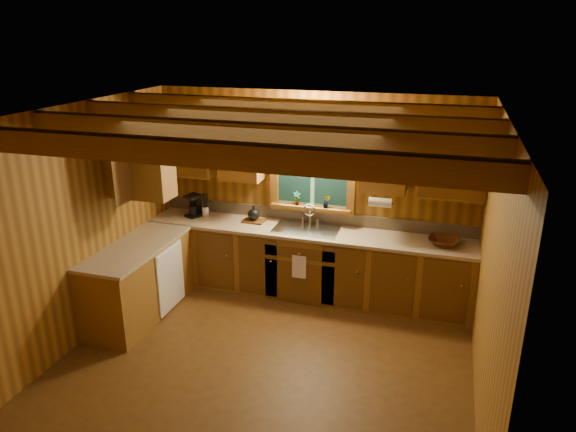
# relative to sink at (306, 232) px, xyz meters

# --- Properties ---
(room) EXTENTS (4.20, 4.20, 4.20)m
(room) POSITION_rel_sink_xyz_m (0.00, -1.60, 0.44)
(room) COLOR #563614
(room) RESTS_ON ground
(ceiling_beams) EXTENTS (4.20, 2.54, 0.18)m
(ceiling_beams) POSITION_rel_sink_xyz_m (0.00, -1.60, 1.63)
(ceiling_beams) COLOR brown
(ceiling_beams) RESTS_ON room
(base_cabinets) EXTENTS (4.20, 2.22, 0.86)m
(base_cabinets) POSITION_rel_sink_xyz_m (-0.49, -0.32, -0.43)
(base_cabinets) COLOR brown
(base_cabinets) RESTS_ON ground
(countertop) EXTENTS (4.20, 2.24, 0.04)m
(countertop) POSITION_rel_sink_xyz_m (-0.48, -0.31, 0.02)
(countertop) COLOR tan
(countertop) RESTS_ON base_cabinets
(backsplash) EXTENTS (4.20, 0.02, 0.16)m
(backsplash) POSITION_rel_sink_xyz_m (0.00, 0.28, 0.12)
(backsplash) COLOR tan
(backsplash) RESTS_ON room
(dishwasher_panel) EXTENTS (0.02, 0.60, 0.80)m
(dishwasher_panel) POSITION_rel_sink_xyz_m (-1.47, -0.92, -0.43)
(dishwasher_panel) COLOR white
(dishwasher_panel) RESTS_ON base_cabinets
(upper_cabinets) EXTENTS (4.19, 1.77, 0.78)m
(upper_cabinets) POSITION_rel_sink_xyz_m (-0.56, -0.18, 0.98)
(upper_cabinets) COLOR brown
(upper_cabinets) RESTS_ON room
(window) EXTENTS (1.12, 0.08, 1.00)m
(window) POSITION_rel_sink_xyz_m (0.00, 0.26, 0.67)
(window) COLOR brown
(window) RESTS_ON room
(window_sill) EXTENTS (1.06, 0.14, 0.04)m
(window_sill) POSITION_rel_sink_xyz_m (0.00, 0.22, 0.26)
(window_sill) COLOR brown
(window_sill) RESTS_ON room
(wall_sconce) EXTENTS (0.45, 0.21, 0.17)m
(wall_sconce) POSITION_rel_sink_xyz_m (0.00, 0.14, 1.31)
(wall_sconce) COLOR black
(wall_sconce) RESTS_ON room
(paper_towel_roll) EXTENTS (0.27, 0.11, 0.11)m
(paper_towel_roll) POSITION_rel_sink_xyz_m (0.92, -0.07, 0.51)
(paper_towel_roll) COLOR white
(paper_towel_roll) RESTS_ON upper_cabinets
(dish_towel) EXTENTS (0.18, 0.01, 0.30)m
(dish_towel) POSITION_rel_sink_xyz_m (0.00, -0.34, -0.34)
(dish_towel) COLOR white
(dish_towel) RESTS_ON base_cabinets
(sink) EXTENTS (0.82, 0.48, 0.43)m
(sink) POSITION_rel_sink_xyz_m (0.00, 0.00, 0.00)
(sink) COLOR silver
(sink) RESTS_ON countertop
(coffee_maker) EXTENTS (0.17, 0.22, 0.30)m
(coffee_maker) POSITION_rel_sink_xyz_m (-1.60, 0.05, 0.19)
(coffee_maker) COLOR black
(coffee_maker) RESTS_ON countertop
(utensil_crock) EXTENTS (0.12, 0.12, 0.33)m
(utensil_crock) POSITION_rel_sink_xyz_m (-1.44, 0.07, 0.13)
(utensil_crock) COLOR silver
(utensil_crock) RESTS_ON countertop
(cutting_board) EXTENTS (0.28, 0.20, 0.02)m
(cutting_board) POSITION_rel_sink_xyz_m (-0.74, 0.06, 0.06)
(cutting_board) COLOR #5B3813
(cutting_board) RESTS_ON countertop
(teakettle) EXTENTS (0.16, 0.16, 0.20)m
(teakettle) POSITION_rel_sink_xyz_m (-0.74, 0.06, 0.15)
(teakettle) COLOR black
(teakettle) RESTS_ON cutting_board
(wicker_basket) EXTENTS (0.39, 0.39, 0.09)m
(wicker_basket) POSITION_rel_sink_xyz_m (1.69, -0.03, 0.09)
(wicker_basket) COLOR #48230C
(wicker_basket) RESTS_ON countertop
(potted_plant_left) EXTENTS (0.11, 0.09, 0.18)m
(potted_plant_left) POSITION_rel_sink_xyz_m (-0.19, 0.21, 0.38)
(potted_plant_left) COLOR #5B3813
(potted_plant_left) RESTS_ON window_sill
(potted_plant_right) EXTENTS (0.10, 0.08, 0.17)m
(potted_plant_right) POSITION_rel_sink_xyz_m (0.20, 0.20, 0.37)
(potted_plant_right) COLOR #5B3813
(potted_plant_right) RESTS_ON window_sill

